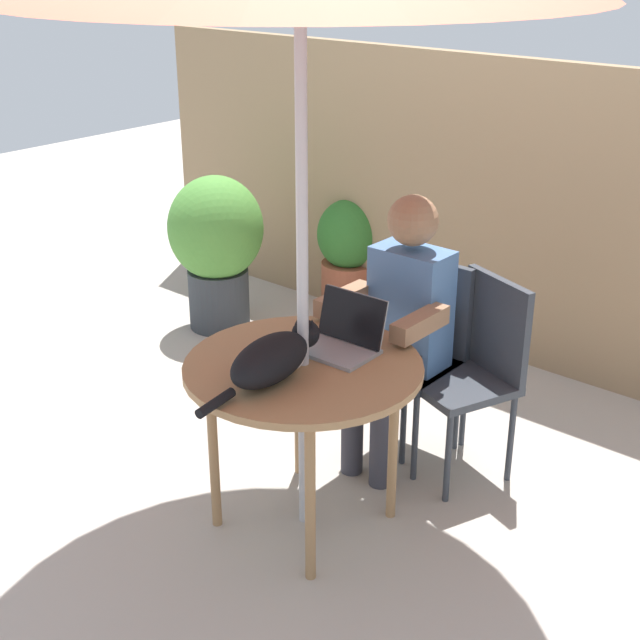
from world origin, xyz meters
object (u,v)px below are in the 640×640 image
patio_table (303,379)px  cat (274,358)px  potted_plant_near_fence (348,251)px  chair_empty (477,361)px  laptop (344,334)px  potted_plant_by_chair (216,242)px  chair_occupied (419,342)px  person_seated (400,318)px

patio_table → cat: bearing=-90.0°
potted_plant_near_fence → chair_empty: bearing=-34.8°
laptop → potted_plant_by_chair: bearing=151.5°
patio_table → potted_plant_near_fence: bearing=124.4°
potted_plant_near_fence → potted_plant_by_chair: potted_plant_by_chair is taller
patio_table → chair_occupied: chair_occupied is taller
patio_table → chair_occupied: size_ratio=1.03×
patio_table → potted_plant_near_fence: (-1.32, 1.92, -0.28)m
laptop → cat: (-0.03, -0.37, 0.02)m
chair_empty → laptop: size_ratio=2.93×
cat → potted_plant_by_chair: size_ratio=0.69×
person_seated → potted_plant_by_chair: 1.81m
cat → person_seated: bearing=90.0°
chair_empty → potted_plant_by_chair: (-2.03, 0.37, 0.01)m
chair_occupied → chair_empty: bearing=-1.0°
chair_occupied → potted_plant_by_chair: size_ratio=0.95×
chair_empty → potted_plant_near_fence: (-1.62, 1.13, -0.16)m
laptop → potted_plant_by_chair: 2.02m
chair_occupied → cat: bearing=-90.0°
patio_table → potted_plant_by_chair: bearing=146.0°
chair_empty → potted_plant_by_chair: potted_plant_by_chair is taller
potted_plant_near_fence → potted_plant_by_chair: bearing=-118.4°
chair_empty → laptop: (-0.27, -0.58, 0.25)m
patio_table → laptop: size_ratio=3.02×
cat → potted_plant_by_chair: potted_plant_by_chair is taller
chair_empty → person_seated: size_ratio=0.73×
cat → chair_occupied: bearing=90.0°
patio_table → potted_plant_near_fence: size_ratio=1.29×
person_seated → cat: person_seated is taller
person_seated → potted_plant_near_fence: bearing=135.8°
chair_empty → potted_plant_by_chair: size_ratio=0.95×
patio_table → laptop: 0.25m
person_seated → laptop: person_seated is taller
patio_table → chair_occupied: (0.00, 0.80, -0.12)m
chair_occupied → potted_plant_near_fence: (-1.32, 1.12, -0.16)m
chair_occupied → person_seated: 0.23m
chair_empty → patio_table: bearing=-111.0°
person_seated → laptop: bearing=-85.7°
cat → potted_plant_by_chair: bearing=142.5°
chair_empty → chair_occupied: bearing=179.0°
chair_occupied → potted_plant_by_chair: bearing=168.1°
chair_occupied → laptop: bearing=-86.8°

